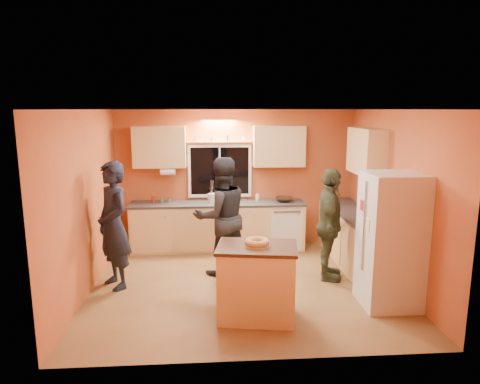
{
  "coord_description": "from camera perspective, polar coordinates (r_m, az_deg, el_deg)",
  "views": [
    {
      "loc": [
        -0.48,
        -6.06,
        2.6
      ],
      "look_at": [
        -0.03,
        0.4,
        1.35
      ],
      "focal_mm": 32.0,
      "sensor_mm": 36.0,
      "label": 1
    }
  ],
  "objects": [
    {
      "name": "refrigerator",
      "position": [
        6.02,
        19.48,
        -6.11
      ],
      "size": [
        0.72,
        0.7,
        1.8
      ],
      "primitive_type": "cube",
      "color": "silver",
      "rests_on": "ground"
    },
    {
      "name": "ground",
      "position": [
        6.62,
        0.48,
        -12.19
      ],
      "size": [
        4.5,
        4.5,
        0.0
      ],
      "primitive_type": "plane",
      "color": "brown",
      "rests_on": "ground"
    },
    {
      "name": "room_shell",
      "position": [
        6.58,
        1.26,
        2.37
      ],
      "size": [
        4.54,
        4.04,
        2.61
      ],
      "color": "#C86633",
      "rests_on": "ground"
    },
    {
      "name": "person_left",
      "position": [
        6.51,
        -16.52,
        -4.3
      ],
      "size": [
        0.77,
        0.82,
        1.88
      ],
      "primitive_type": "imported",
      "rotation": [
        0.0,
        0.0,
        -0.93
      ],
      "color": "black",
      "rests_on": "ground"
    },
    {
      "name": "utensil_crock",
      "position": [
        7.93,
        -3.79,
        -0.81
      ],
      "size": [
        0.14,
        0.14,
        0.17
      ],
      "primitive_type": "cylinder",
      "color": "beige",
      "rests_on": "back_counter"
    },
    {
      "name": "red_box",
      "position": [
        7.01,
        16.93,
        -3.27
      ],
      "size": [
        0.19,
        0.17,
        0.07
      ],
      "primitive_type": "cube",
      "rotation": [
        0.0,
        0.0,
        0.34
      ],
      "color": "#B11C1B",
      "rests_on": "right_counter"
    },
    {
      "name": "mixing_bowl",
      "position": [
        8.05,
        5.88,
        -1.0
      ],
      "size": [
        0.37,
        0.37,
        0.08
      ],
      "primitive_type": "imported",
      "rotation": [
        0.0,
        0.0,
        -0.16
      ],
      "color": "#321E10",
      "rests_on": "back_counter"
    },
    {
      "name": "right_counter",
      "position": [
        7.32,
        15.67,
        -6.53
      ],
      "size": [
        0.62,
        1.84,
        0.9
      ],
      "color": "#D9B772",
      "rests_on": "ground"
    },
    {
      "name": "person_right",
      "position": [
        6.69,
        11.83,
        -4.29
      ],
      "size": [
        0.66,
        1.09,
        1.74
      ],
      "primitive_type": "imported",
      "rotation": [
        0.0,
        0.0,
        1.32
      ],
      "color": "#2C311F",
      "rests_on": "ground"
    },
    {
      "name": "island",
      "position": [
        5.47,
        2.24,
        -11.83
      ],
      "size": [
        1.07,
        0.81,
        0.95
      ],
      "rotation": [
        0.0,
        0.0,
        -0.16
      ],
      "color": "#D9B772",
      "rests_on": "ground"
    },
    {
      "name": "potted_plant",
      "position": [
        6.75,
        17.12,
        -2.72
      ],
      "size": [
        0.35,
        0.33,
        0.32
      ],
      "primitive_type": "imported",
      "rotation": [
        0.0,
        0.0,
        -0.33
      ],
      "color": "gray",
      "rests_on": "right_counter"
    },
    {
      "name": "back_counter",
      "position": [
        8.07,
        -0.37,
        -4.48
      ],
      "size": [
        4.23,
        0.62,
        0.9
      ],
      "color": "#D9B772",
      "rests_on": "ground"
    },
    {
      "name": "person_center",
      "position": [
        6.76,
        -2.51,
        -3.28
      ],
      "size": [
        1.1,
        0.98,
        1.88
      ],
      "primitive_type": "imported",
      "rotation": [
        0.0,
        0.0,
        3.49
      ],
      "color": "black",
      "rests_on": "ground"
    },
    {
      "name": "bundt_pastry",
      "position": [
        5.3,
        2.28,
        -6.72
      ],
      "size": [
        0.31,
        0.31,
        0.09
      ],
      "primitive_type": "torus",
      "color": "tan",
      "rests_on": "island"
    }
  ]
}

